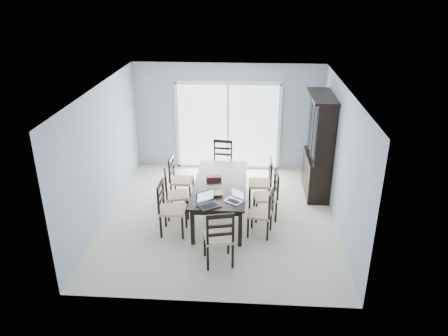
% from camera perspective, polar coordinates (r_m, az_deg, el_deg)
% --- Properties ---
extents(floor, '(5.00, 5.00, 0.00)m').
position_cam_1_polar(floor, '(8.79, -0.46, -6.36)').
color(floor, beige).
rests_on(floor, ground).
extents(ceiling, '(5.00, 5.00, 0.00)m').
position_cam_1_polar(ceiling, '(7.82, -0.52, 10.35)').
color(ceiling, white).
rests_on(ceiling, back_wall).
extents(back_wall, '(4.50, 0.02, 2.60)m').
position_cam_1_polar(back_wall, '(10.57, 0.52, 6.63)').
color(back_wall, '#9DABBC').
rests_on(back_wall, floor).
extents(wall_left, '(0.02, 5.00, 2.60)m').
position_cam_1_polar(wall_left, '(8.67, -15.50, 1.82)').
color(wall_left, '#9DABBC').
rests_on(wall_left, floor).
extents(wall_right, '(0.02, 5.00, 2.60)m').
position_cam_1_polar(wall_right, '(8.37, 15.07, 1.07)').
color(wall_right, '#9DABBC').
rests_on(wall_right, floor).
extents(balcony, '(4.50, 2.00, 0.10)m').
position_cam_1_polar(balcony, '(11.96, 0.77, 1.86)').
color(balcony, gray).
rests_on(balcony, ground).
extents(railing, '(4.50, 0.06, 1.10)m').
position_cam_1_polar(railing, '(12.70, 1.03, 6.05)').
color(railing, '#99999E').
rests_on(railing, balcony).
extents(dining_table, '(1.00, 2.20, 0.75)m').
position_cam_1_polar(dining_table, '(8.48, -0.47, -2.42)').
color(dining_table, black).
rests_on(dining_table, floor).
extents(china_hutch, '(0.50, 1.38, 2.20)m').
position_cam_1_polar(china_hutch, '(9.56, 12.29, 2.73)').
color(china_hutch, black).
rests_on(china_hutch, floor).
extents(sliding_door, '(2.52, 0.05, 2.18)m').
position_cam_1_polar(sliding_door, '(10.61, 0.51, 5.50)').
color(sliding_door, silver).
rests_on(sliding_door, floor).
extents(chair_left_near, '(0.47, 0.45, 1.18)m').
position_cam_1_polar(chair_left_near, '(8.05, -7.41, -4.55)').
color(chair_left_near, black).
rests_on(chair_left_near, floor).
extents(chair_left_mid, '(0.52, 0.51, 1.12)m').
position_cam_1_polar(chair_left_mid, '(8.60, -6.85, -2.80)').
color(chair_left_mid, black).
rests_on(chair_left_mid, floor).
extents(chair_left_far, '(0.47, 0.45, 1.17)m').
position_cam_1_polar(chair_left_far, '(9.18, -6.14, -0.81)').
color(chair_left_far, black).
rests_on(chair_left_far, floor).
extents(chair_right_near, '(0.48, 0.47, 1.06)m').
position_cam_1_polar(chair_right_near, '(7.97, 5.41, -5.25)').
color(chair_right_near, black).
rests_on(chair_right_near, floor).
extents(chair_right_mid, '(0.48, 0.47, 1.13)m').
position_cam_1_polar(chair_right_mid, '(8.53, 6.09, -2.95)').
color(chair_right_mid, black).
rests_on(chair_right_mid, floor).
extents(chair_right_far, '(0.47, 0.45, 1.18)m').
position_cam_1_polar(chair_right_far, '(9.01, 5.35, -1.21)').
color(chair_right_far, black).
rests_on(chair_right_far, floor).
extents(chair_end_near, '(0.55, 0.56, 1.20)m').
position_cam_1_polar(chair_end_near, '(7.09, -0.63, -8.44)').
color(chair_end_near, black).
rests_on(chair_end_near, floor).
extents(chair_end_far, '(0.48, 0.49, 1.17)m').
position_cam_1_polar(chair_end_far, '(9.96, -0.23, 1.37)').
color(chair_end_far, black).
rests_on(chair_end_far, floor).
extents(laptop_dark, '(0.44, 0.41, 0.25)m').
position_cam_1_polar(laptop_dark, '(7.58, -1.93, -4.61)').
color(laptop_dark, black).
rests_on(laptop_dark, dining_table).
extents(laptop_silver, '(0.36, 0.34, 0.21)m').
position_cam_1_polar(laptop_silver, '(7.73, 1.25, -4.09)').
color(laptop_silver, silver).
rests_on(laptop_silver, dining_table).
extents(book_stack, '(0.28, 0.24, 0.04)m').
position_cam_1_polar(book_stack, '(7.98, -1.13, -3.40)').
color(book_stack, maroon).
rests_on(book_stack, dining_table).
extents(cell_phone, '(0.13, 0.08, 0.01)m').
position_cam_1_polar(cell_phone, '(7.67, -1.25, -4.72)').
color(cell_phone, black).
rests_on(cell_phone, dining_table).
extents(game_box, '(0.31, 0.19, 0.07)m').
position_cam_1_polar(game_box, '(8.57, -1.35, -1.28)').
color(game_box, '#521019').
rests_on(game_box, dining_table).
extents(hot_tub, '(1.88, 1.73, 0.86)m').
position_cam_1_polar(hot_tub, '(11.91, -3.08, 4.20)').
color(hot_tub, brown).
rests_on(hot_tub, balcony).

